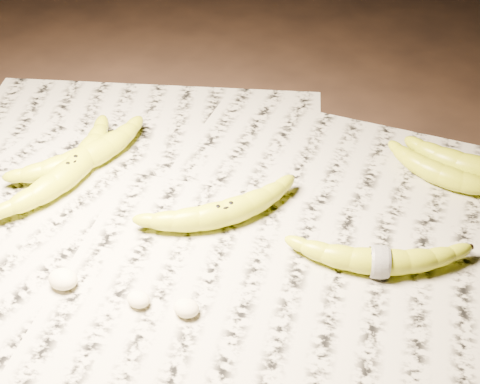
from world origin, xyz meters
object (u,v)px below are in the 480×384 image
at_px(banana_center, 224,211).
at_px(banana_taped, 380,260).
at_px(banana_left_a, 72,167).
at_px(banana_upper_b, 442,173).
at_px(banana_left_b, 87,155).

height_order(banana_center, banana_taped, banana_center).
relative_size(banana_left_a, banana_center, 1.13).
bearing_deg(banana_taped, banana_left_a, 160.45).
relative_size(banana_left_a, banana_taped, 1.10).
height_order(banana_left_a, banana_center, banana_left_a).
height_order(banana_left_a, banana_upper_b, banana_left_a).
xyz_separation_m(banana_left_a, banana_upper_b, (0.48, 0.19, -0.00)).
bearing_deg(banana_left_b, banana_center, -70.92).
distance_m(banana_left_b, banana_taped, 0.44).
relative_size(banana_left_a, banana_left_b, 1.13).
relative_size(banana_center, banana_upper_b, 1.23).
distance_m(banana_left_b, banana_center, 0.23).
xyz_separation_m(banana_left_b, banana_upper_b, (0.48, 0.16, -0.00)).
relative_size(banana_left_a, banana_upper_b, 1.38).
xyz_separation_m(banana_left_b, banana_taped, (0.44, -0.04, -0.00)).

